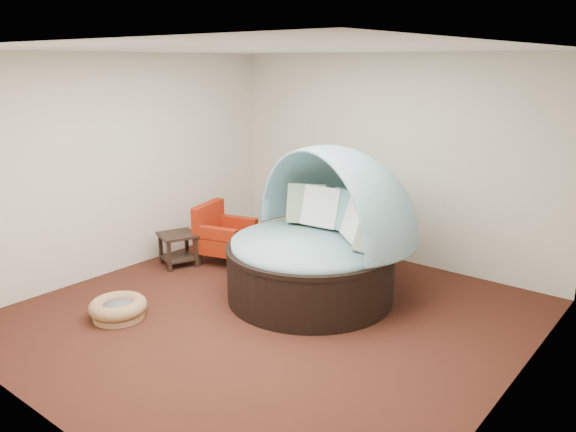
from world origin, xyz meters
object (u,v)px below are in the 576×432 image
Objects in this scene: pet_basket at (118,308)px; red_armchair at (223,235)px; side_table at (178,245)px; canopy_daybed at (319,229)px.

red_armchair is (-0.40, 2.00, 0.26)m from pet_basket.
red_armchair is 1.41× the size of side_table.
red_armchair is at bearing 54.82° from side_table.
canopy_daybed reaches higher than side_table.
red_armchair is 0.62m from side_table.
pet_basket is 1.69m from side_table.
pet_basket is 0.95× the size of red_armchair.
side_table is at bearing -152.41° from canopy_daybed.
red_armchair is (-1.73, 0.15, -0.45)m from canopy_daybed.
side_table is (-2.09, -0.35, -0.54)m from canopy_daybed.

